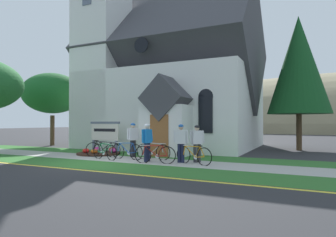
{
  "coord_description": "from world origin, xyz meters",
  "views": [
    {
      "loc": [
        8.0,
        -9.73,
        1.71
      ],
      "look_at": [
        2.01,
        2.74,
        1.89
      ],
      "focal_mm": 31.42,
      "sensor_mm": 36.0,
      "label": 1
    }
  ],
  "objects_px": {
    "cyclist_in_blue_jersey": "(197,141)",
    "cyclist_in_green_jersey": "(181,140)",
    "bicycle_orange": "(155,154)",
    "church_sign": "(105,132)",
    "yard_deciduous_tree": "(53,93)",
    "roadside_conifer": "(299,65)",
    "cyclist_in_red_jersey": "(147,140)",
    "bicycle_white": "(105,151)",
    "bicycle_green": "(103,149)",
    "cyclist_in_yellow_jersey": "(133,137)",
    "bicycle_silver": "(153,151)",
    "bicycle_yellow": "(127,151)",
    "bicycle_black": "(194,155)"
  },
  "relations": [
    {
      "from": "cyclist_in_yellow_jersey",
      "to": "bicycle_orange",
      "type": "bearing_deg",
      "value": -36.3
    },
    {
      "from": "cyclist_in_blue_jersey",
      "to": "cyclist_in_yellow_jersey",
      "type": "relative_size",
      "value": 0.95
    },
    {
      "from": "cyclist_in_blue_jersey",
      "to": "cyclist_in_red_jersey",
      "type": "xyz_separation_m",
      "value": [
        -2.03,
        -0.72,
        0.04
      ]
    },
    {
      "from": "bicycle_orange",
      "to": "cyclist_in_red_jersey",
      "type": "bearing_deg",
      "value": 150.54
    },
    {
      "from": "bicycle_green",
      "to": "cyclist_in_blue_jersey",
      "type": "relative_size",
      "value": 1.05
    },
    {
      "from": "cyclist_in_blue_jersey",
      "to": "cyclist_in_yellow_jersey",
      "type": "distance_m",
      "value": 3.54
    },
    {
      "from": "bicycle_orange",
      "to": "cyclist_in_green_jersey",
      "type": "xyz_separation_m",
      "value": [
        0.89,
        0.66,
        0.56
      ]
    },
    {
      "from": "yard_deciduous_tree",
      "to": "bicycle_black",
      "type": "bearing_deg",
      "value": -19.97
    },
    {
      "from": "bicycle_silver",
      "to": "cyclist_in_blue_jersey",
      "type": "distance_m",
      "value": 2.26
    },
    {
      "from": "bicycle_green",
      "to": "cyclist_in_yellow_jersey",
      "type": "distance_m",
      "value": 1.61
    },
    {
      "from": "bicycle_yellow",
      "to": "bicycle_green",
      "type": "relative_size",
      "value": 1.07
    },
    {
      "from": "cyclist_in_green_jersey",
      "to": "church_sign",
      "type": "bearing_deg",
      "value": 162.89
    },
    {
      "from": "yard_deciduous_tree",
      "to": "bicycle_yellow",
      "type": "bearing_deg",
      "value": -25.19
    },
    {
      "from": "cyclist_in_blue_jersey",
      "to": "yard_deciduous_tree",
      "type": "bearing_deg",
      "value": 162.24
    },
    {
      "from": "bicycle_white",
      "to": "bicycle_green",
      "type": "height_order",
      "value": "bicycle_green"
    },
    {
      "from": "bicycle_black",
      "to": "cyclist_in_red_jersey",
      "type": "distance_m",
      "value": 2.18
    },
    {
      "from": "bicycle_silver",
      "to": "church_sign",
      "type": "bearing_deg",
      "value": 162.47
    },
    {
      "from": "bicycle_white",
      "to": "cyclist_in_yellow_jersey",
      "type": "relative_size",
      "value": 0.99
    },
    {
      "from": "roadside_conifer",
      "to": "yard_deciduous_tree",
      "type": "bearing_deg",
      "value": -167.31
    },
    {
      "from": "bicycle_yellow",
      "to": "bicycle_silver",
      "type": "distance_m",
      "value": 1.2
    },
    {
      "from": "bicycle_black",
      "to": "bicycle_orange",
      "type": "relative_size",
      "value": 0.99
    },
    {
      "from": "bicycle_white",
      "to": "yard_deciduous_tree",
      "type": "bearing_deg",
      "value": 150.05
    },
    {
      "from": "bicycle_silver",
      "to": "cyclist_in_green_jersey",
      "type": "height_order",
      "value": "cyclist_in_green_jersey"
    },
    {
      "from": "church_sign",
      "to": "cyclist_in_green_jersey",
      "type": "distance_m",
      "value": 5.49
    },
    {
      "from": "cyclist_in_red_jersey",
      "to": "bicycle_yellow",
      "type": "bearing_deg",
      "value": 165.34
    },
    {
      "from": "bicycle_green",
      "to": "cyclist_in_blue_jersey",
      "type": "height_order",
      "value": "cyclist_in_blue_jersey"
    },
    {
      "from": "cyclist_in_yellow_jersey",
      "to": "roadside_conifer",
      "type": "relative_size",
      "value": 0.2
    },
    {
      "from": "cyclist_in_blue_jersey",
      "to": "roadside_conifer",
      "type": "relative_size",
      "value": 0.19
    },
    {
      "from": "cyclist_in_yellow_jersey",
      "to": "cyclist_in_red_jersey",
      "type": "relative_size",
      "value": 1.02
    },
    {
      "from": "bicycle_yellow",
      "to": "bicycle_black",
      "type": "bearing_deg",
      "value": -3.24
    },
    {
      "from": "bicycle_green",
      "to": "bicycle_yellow",
      "type": "bearing_deg",
      "value": -8.66
    },
    {
      "from": "bicycle_green",
      "to": "roadside_conifer",
      "type": "relative_size",
      "value": 0.2
    },
    {
      "from": "cyclist_in_blue_jersey",
      "to": "cyclist_in_green_jersey",
      "type": "distance_m",
      "value": 0.7
    },
    {
      "from": "bicycle_white",
      "to": "cyclist_in_yellow_jersey",
      "type": "distance_m",
      "value": 1.63
    },
    {
      "from": "yard_deciduous_tree",
      "to": "roadside_conifer",
      "type": "bearing_deg",
      "value": 12.69
    },
    {
      "from": "church_sign",
      "to": "bicycle_orange",
      "type": "xyz_separation_m",
      "value": [
        4.35,
        -2.27,
        -0.78
      ]
    },
    {
      "from": "cyclist_in_green_jersey",
      "to": "bicycle_orange",
      "type": "bearing_deg",
      "value": -143.68
    },
    {
      "from": "church_sign",
      "to": "cyclist_in_red_jersey",
      "type": "xyz_separation_m",
      "value": [
        3.79,
        -1.95,
        -0.2
      ]
    },
    {
      "from": "bicycle_yellow",
      "to": "cyclist_in_blue_jersey",
      "type": "relative_size",
      "value": 1.13
    },
    {
      "from": "cyclist_in_yellow_jersey",
      "to": "yard_deciduous_tree",
      "type": "xyz_separation_m",
      "value": [
        -9.41,
        3.68,
        2.88
      ]
    },
    {
      "from": "bicycle_silver",
      "to": "bicycle_green",
      "type": "relative_size",
      "value": 1.06
    },
    {
      "from": "roadside_conifer",
      "to": "church_sign",
      "type": "bearing_deg",
      "value": -145.21
    },
    {
      "from": "bicycle_orange",
      "to": "church_sign",
      "type": "bearing_deg",
      "value": 152.45
    },
    {
      "from": "bicycle_white",
      "to": "cyclist_in_yellow_jersey",
      "type": "xyz_separation_m",
      "value": [
        0.68,
        1.35,
        0.61
      ]
    },
    {
      "from": "bicycle_black",
      "to": "yard_deciduous_tree",
      "type": "bearing_deg",
      "value": 160.03
    },
    {
      "from": "cyclist_in_yellow_jersey",
      "to": "cyclist_in_green_jersey",
      "type": "bearing_deg",
      "value": -15.97
    },
    {
      "from": "bicycle_black",
      "to": "cyclist_in_green_jersey",
      "type": "bearing_deg",
      "value": 162.77
    },
    {
      "from": "cyclist_in_blue_jersey",
      "to": "bicycle_white",
      "type": "bearing_deg",
      "value": -167.96
    },
    {
      "from": "church_sign",
      "to": "yard_deciduous_tree",
      "type": "distance_m",
      "value": 8.12
    },
    {
      "from": "bicycle_black",
      "to": "bicycle_white",
      "type": "distance_m",
      "value": 4.26
    }
  ]
}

